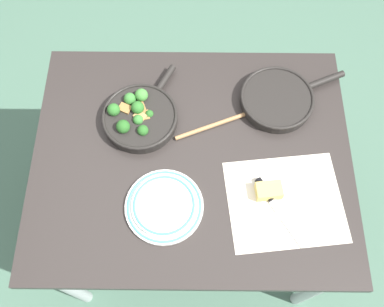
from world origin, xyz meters
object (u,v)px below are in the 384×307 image
at_px(wooden_spoon, 240,116).
at_px(dinner_plate_stack, 164,206).
at_px(skillet_eggs, 278,99).
at_px(skillet_broccoli, 139,116).
at_px(cheese_block, 269,191).
at_px(grater_knife, 273,202).

relative_size(wooden_spoon, dinner_plate_stack, 1.51).
distance_m(skillet_eggs, wooden_spoon, 0.15).
bearing_deg(skillet_broccoli, dinner_plate_stack, -136.21).
distance_m(skillet_broccoli, skillet_eggs, 0.50).
bearing_deg(skillet_broccoli, wooden_spoon, -60.50).
distance_m(wooden_spoon, cheese_block, 0.30).
bearing_deg(cheese_block, dinner_plate_stack, 8.67).
bearing_deg(wooden_spoon, skillet_broccoli, 160.77).
bearing_deg(skillet_broccoli, grater_knife, -97.05).
bearing_deg(wooden_spoon, cheese_block, -96.28).
height_order(skillet_broccoli, cheese_block, skillet_broccoli).
height_order(wooden_spoon, cheese_block, cheese_block).
bearing_deg(wooden_spoon, grater_knife, -95.36).
height_order(skillet_broccoli, grater_knife, skillet_broccoli).
bearing_deg(cheese_block, skillet_broccoli, -31.72).
relative_size(skillet_eggs, dinner_plate_stack, 1.53).
xyz_separation_m(cheese_block, dinner_plate_stack, (0.34, 0.05, -0.01)).
relative_size(skillet_broccoli, grater_knife, 1.53).
xyz_separation_m(wooden_spoon, dinner_plate_stack, (0.26, 0.34, 0.01)).
bearing_deg(cheese_block, grater_knife, 114.08).
bearing_deg(grater_knife, wooden_spoon, 164.54).
height_order(skillet_eggs, cheese_block, skillet_eggs).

